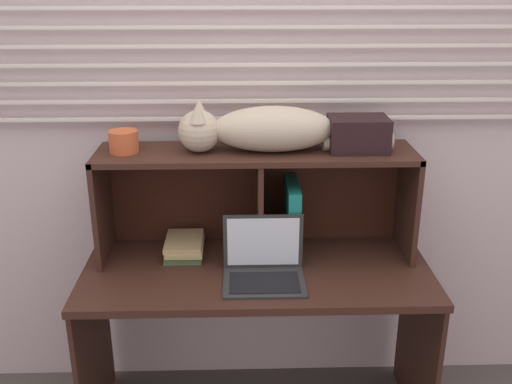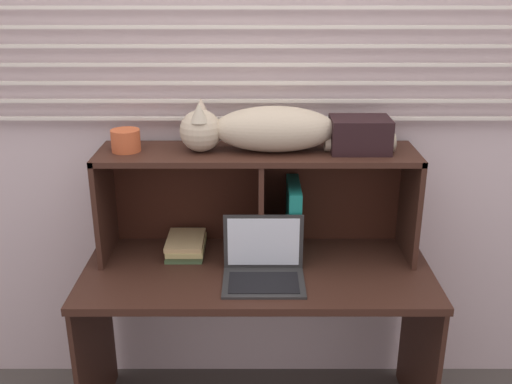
% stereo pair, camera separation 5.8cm
% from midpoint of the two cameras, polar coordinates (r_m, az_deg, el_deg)
% --- Properties ---
extents(back_panel_with_blinds, '(4.40, 0.08, 2.50)m').
position_cam_midpoint_polar(back_panel_with_blinds, '(2.42, -0.82, 7.93)').
color(back_panel_with_blinds, beige).
rests_on(back_panel_with_blinds, ground).
extents(desk, '(1.35, 0.58, 0.71)m').
position_cam_midpoint_polar(desk, '(2.37, -0.61, -10.38)').
color(desk, '#381F16').
rests_on(desk, ground).
extents(hutch_shelf_unit, '(1.23, 0.29, 0.44)m').
position_cam_midpoint_polar(hutch_shelf_unit, '(2.33, -0.69, 1.01)').
color(hutch_shelf_unit, '#381F16').
rests_on(hutch_shelf_unit, desk).
extents(cat, '(0.82, 0.19, 0.20)m').
position_cam_midpoint_polar(cat, '(2.24, -0.19, 6.06)').
color(cat, '#BFAE93').
rests_on(cat, hutch_shelf_unit).
extents(laptop, '(0.30, 0.23, 0.23)m').
position_cam_midpoint_polar(laptop, '(2.22, 0.01, -7.20)').
color(laptop, '#2C2C2C').
rests_on(laptop, desk).
extents(binder_upright, '(0.05, 0.25, 0.30)m').
position_cam_midpoint_polar(binder_upright, '(2.37, 2.79, -2.63)').
color(binder_upright, '#17796E').
rests_on(binder_upright, desk).
extents(book_stack, '(0.15, 0.21, 0.07)m').
position_cam_midpoint_polar(book_stack, '(2.42, -7.58, -5.24)').
color(book_stack, '#4B6B42').
rests_on(book_stack, desk).
extents(small_basket, '(0.11, 0.11, 0.08)m').
position_cam_midpoint_polar(small_basket, '(2.30, -13.36, 4.76)').
color(small_basket, '#C1552E').
rests_on(small_basket, hutch_shelf_unit).
extents(storage_box, '(0.22, 0.16, 0.13)m').
position_cam_midpoint_polar(storage_box, '(2.28, 9.10, 5.56)').
color(storage_box, black).
rests_on(storage_box, hutch_shelf_unit).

